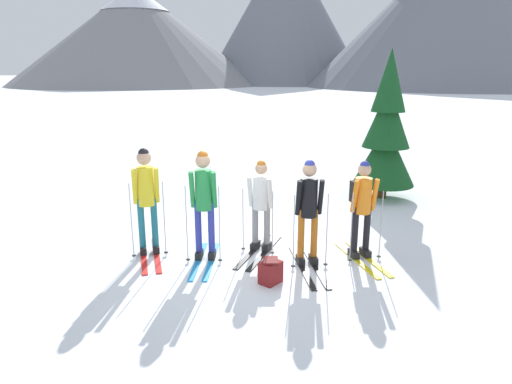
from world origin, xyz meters
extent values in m
plane|color=white|center=(0.00, 0.00, 0.00)|extent=(400.00, 400.00, 0.00)
cube|color=red|center=(-1.59, 0.09, 0.01)|extent=(0.51, 1.59, 0.02)
cube|color=red|center=(-1.80, 0.03, 0.01)|extent=(0.51, 1.59, 0.02)
cube|color=black|center=(-1.61, 0.19, 0.08)|extent=(0.17, 0.28, 0.12)
cylinder|color=#1E6B7A|center=(-1.61, 0.19, 0.56)|extent=(0.11, 0.11, 0.89)
cube|color=black|center=(-1.83, 0.13, 0.08)|extent=(0.17, 0.28, 0.12)
cylinder|color=#1E6B7A|center=(-1.83, 0.13, 0.56)|extent=(0.11, 0.11, 0.89)
cylinder|color=yellow|center=(-1.72, 0.16, 1.22)|extent=(0.28, 0.28, 0.67)
sphere|color=tan|center=(-1.72, 0.16, 1.71)|extent=(0.24, 0.24, 0.24)
sphere|color=black|center=(-1.72, 0.16, 1.78)|extent=(0.18, 0.18, 0.18)
cylinder|color=yellow|center=(-1.53, 0.15, 1.24)|extent=(0.13, 0.22, 0.63)
cylinder|color=yellow|center=(-1.88, 0.05, 1.24)|extent=(0.13, 0.22, 0.63)
cylinder|color=#A5A5AD|center=(-1.41, 0.06, 0.67)|extent=(0.02, 0.02, 1.33)
cylinder|color=black|center=(-1.41, 0.06, 0.06)|extent=(0.07, 0.07, 0.01)
cylinder|color=#A5A5AD|center=(-1.93, -0.08, 0.67)|extent=(0.02, 0.02, 1.33)
cylinder|color=black|center=(-1.93, -0.08, 0.06)|extent=(0.07, 0.07, 0.01)
cube|color=#4C7238|center=(-1.76, 0.32, 1.25)|extent=(0.29, 0.22, 0.36)
cube|color=#1E84D1|center=(-0.60, -0.18, 0.01)|extent=(0.14, 1.58, 0.02)
cube|color=#1E84D1|center=(-0.82, -0.17, 0.01)|extent=(0.14, 1.58, 0.02)
cube|color=black|center=(-0.60, -0.08, 0.08)|extent=(0.12, 0.26, 0.12)
cylinder|color=#2D389E|center=(-0.60, -0.08, 0.56)|extent=(0.11, 0.11, 0.89)
cube|color=black|center=(-0.82, -0.07, 0.08)|extent=(0.12, 0.26, 0.12)
cylinder|color=#2D389E|center=(-0.82, -0.07, 0.56)|extent=(0.11, 0.11, 0.89)
cylinder|color=#238C42|center=(-0.71, -0.08, 1.22)|extent=(0.28, 0.28, 0.66)
sphere|color=tan|center=(-0.71, -0.08, 1.71)|extent=(0.24, 0.24, 0.24)
sphere|color=#B76019|center=(-0.71, -0.08, 1.78)|extent=(0.18, 0.18, 0.18)
cylinder|color=#238C42|center=(-0.53, -0.14, 1.24)|extent=(0.09, 0.21, 0.63)
cylinder|color=#238C42|center=(-0.89, -0.13, 1.24)|extent=(0.09, 0.21, 0.63)
cylinder|color=#A5A5AD|center=(-0.45, -0.26, 0.66)|extent=(0.02, 0.02, 1.33)
cylinder|color=black|center=(-0.45, -0.26, 0.06)|extent=(0.07, 0.07, 0.01)
cylinder|color=#A5A5AD|center=(-0.98, -0.25, 0.66)|extent=(0.02, 0.02, 1.33)
cylinder|color=black|center=(-0.98, -0.25, 0.06)|extent=(0.07, 0.07, 0.01)
cube|color=black|center=(-0.70, 0.09, 1.25)|extent=(0.27, 0.17, 0.36)
cube|color=black|center=(0.31, 0.19, 0.01)|extent=(0.65, 1.63, 0.02)
cube|color=black|center=(0.10, 0.27, 0.01)|extent=(0.65, 1.63, 0.02)
cube|color=black|center=(0.34, 0.29, 0.08)|extent=(0.19, 0.28, 0.12)
cylinder|color=gray|center=(0.34, 0.29, 0.51)|extent=(0.11, 0.11, 0.78)
cube|color=black|center=(0.13, 0.36, 0.08)|extent=(0.19, 0.28, 0.12)
cylinder|color=gray|center=(0.13, 0.36, 0.51)|extent=(0.11, 0.11, 0.78)
cylinder|color=white|center=(0.24, 0.33, 1.07)|extent=(0.28, 0.28, 0.58)
sphere|color=tan|center=(0.24, 0.33, 1.49)|extent=(0.21, 0.21, 0.21)
sphere|color=#B76019|center=(0.24, 0.33, 1.56)|extent=(0.16, 0.16, 0.16)
cylinder|color=white|center=(0.39, 0.21, 1.08)|extent=(0.14, 0.21, 0.55)
cylinder|color=white|center=(0.05, 0.33, 1.08)|extent=(0.14, 0.21, 0.55)
cylinder|color=#A5A5AD|center=(0.43, 0.07, 0.58)|extent=(0.02, 0.02, 1.16)
cylinder|color=black|center=(0.43, 0.07, 0.06)|extent=(0.07, 0.07, 0.01)
cylinder|color=#A5A5AD|center=(-0.08, 0.25, 0.58)|extent=(0.02, 0.02, 1.16)
cylinder|color=black|center=(-0.08, 0.25, 0.06)|extent=(0.07, 0.07, 0.01)
cube|color=black|center=(1.12, -0.36, 0.01)|extent=(0.32, 1.73, 0.02)
cube|color=black|center=(0.90, -0.39, 0.01)|extent=(0.32, 1.73, 0.02)
cube|color=black|center=(1.11, -0.26, 0.08)|extent=(0.14, 0.27, 0.12)
cylinder|color=#B76019|center=(1.11, -0.26, 0.54)|extent=(0.11, 0.11, 0.84)
cube|color=black|center=(0.89, -0.29, 0.08)|extent=(0.14, 0.27, 0.12)
cylinder|color=#B76019|center=(0.89, -0.29, 0.54)|extent=(0.11, 0.11, 0.84)
cylinder|color=black|center=(1.00, -0.28, 1.15)|extent=(0.28, 0.28, 0.63)
sphere|color=tan|center=(1.00, -0.28, 1.61)|extent=(0.23, 0.23, 0.23)
sphere|color=#2D389E|center=(1.00, -0.28, 1.68)|extent=(0.17, 0.17, 0.17)
cylinder|color=black|center=(1.18, -0.31, 1.17)|extent=(0.11, 0.21, 0.60)
cylinder|color=black|center=(0.83, -0.36, 1.17)|extent=(0.11, 0.21, 0.60)
cylinder|color=#A5A5AD|center=(1.29, -0.42, 0.63)|extent=(0.02, 0.02, 1.26)
cylinder|color=black|center=(1.29, -0.42, 0.06)|extent=(0.07, 0.07, 0.01)
cylinder|color=#A5A5AD|center=(0.75, -0.49, 0.63)|extent=(0.02, 0.02, 1.26)
cylinder|color=black|center=(0.75, -0.49, 0.06)|extent=(0.07, 0.07, 0.01)
cube|color=#99661E|center=(0.97, -0.11, 1.18)|extent=(0.28, 0.19, 0.36)
cube|color=yellow|center=(2.06, -0.05, 0.01)|extent=(0.50, 1.53, 0.02)
cube|color=yellow|center=(1.85, -0.11, 0.01)|extent=(0.50, 1.53, 0.02)
cube|color=black|center=(2.03, 0.04, 0.08)|extent=(0.17, 0.28, 0.12)
cylinder|color=black|center=(2.03, 0.04, 0.52)|extent=(0.11, 0.11, 0.80)
cube|color=black|center=(1.82, -0.02, 0.08)|extent=(0.17, 0.28, 0.12)
cylinder|color=black|center=(1.82, -0.02, 0.52)|extent=(0.11, 0.11, 0.80)
cylinder|color=orange|center=(1.93, 0.01, 1.10)|extent=(0.28, 0.28, 0.60)
sphere|color=tan|center=(1.93, 0.01, 1.55)|extent=(0.22, 0.22, 0.22)
sphere|color=#2D389E|center=(1.93, 0.01, 1.61)|extent=(0.16, 0.16, 0.16)
cylinder|color=orange|center=(2.12, 0.00, 1.12)|extent=(0.13, 0.21, 0.57)
cylinder|color=orange|center=(1.77, -0.09, 1.12)|extent=(0.13, 0.21, 0.57)
cylinder|color=#A5A5AD|center=(2.24, -0.09, 0.60)|extent=(0.02, 0.02, 1.20)
cylinder|color=black|center=(2.24, -0.09, 0.06)|extent=(0.07, 0.07, 0.01)
cylinder|color=#A5A5AD|center=(1.72, -0.23, 0.60)|extent=(0.02, 0.02, 1.20)
cylinder|color=black|center=(1.72, -0.23, 0.06)|extent=(0.07, 0.07, 0.01)
cube|color=black|center=(1.88, 0.18, 1.13)|extent=(0.29, 0.22, 0.36)
cylinder|color=#51381E|center=(3.29, 3.84, 0.35)|extent=(0.22, 0.22, 0.70)
cone|color=#14471E|center=(3.29, 3.84, 1.09)|extent=(1.50, 1.50, 1.48)
cone|color=#14471E|center=(3.29, 3.84, 2.02)|extent=(1.14, 1.14, 1.48)
cone|color=#14471E|center=(3.29, 3.84, 2.88)|extent=(0.82, 0.82, 1.48)
cube|color=maroon|center=(0.38, -0.97, 0.17)|extent=(0.39, 0.40, 0.34)
cube|color=maroon|center=(0.38, -0.97, 0.36)|extent=(0.22, 0.28, 0.04)
cone|color=gray|center=(-22.86, 83.27, 8.88)|extent=(46.91, 46.91, 17.77)
cone|color=slate|center=(5.21, 90.07, 13.64)|extent=(32.90, 32.90, 27.29)
cone|color=slate|center=(31.04, 73.61, 11.57)|extent=(45.59, 45.59, 23.14)
camera|label=1|loc=(0.21, -7.39, 3.15)|focal=32.42mm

